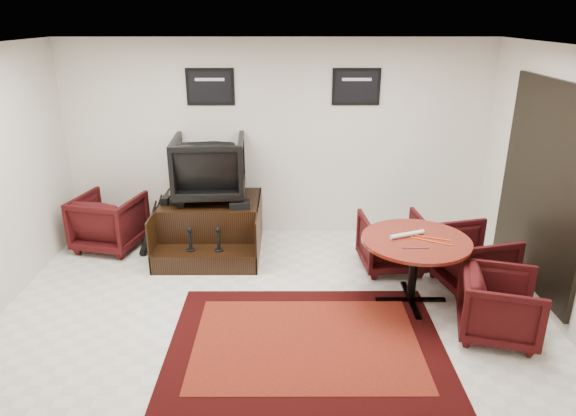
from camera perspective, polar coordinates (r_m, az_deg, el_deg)
The scene contains 16 objects.
ground at distance 5.60m, azimuth -1.67°, elevation -12.69°, with size 6.00×6.00×0.00m, color white.
room_shell at distance 4.97m, azimuth 2.88°, elevation 5.59°, with size 6.02×5.02×2.81m.
area_rug at distance 5.30m, azimuth 2.04°, elevation -14.74°, with size 2.72×2.04×0.01m.
shine_podium at distance 7.18m, azimuth -8.53°, elevation -2.10°, with size 1.36×1.40×0.70m.
shine_chair at distance 7.03m, azimuth -8.74°, elevation 4.82°, with size 0.94×0.88×0.97m, color black.
shoes_pair at distance 7.08m, azimuth -12.84°, elevation 0.97°, with size 0.24×0.29×0.10m.
polish_kit at distance 6.74m, azimuth -5.40°, elevation 0.37°, with size 0.27×0.18×0.09m, color black.
umbrella_black at distance 7.10m, azimuth -15.15°, elevation -2.10°, with size 0.31×0.12×0.83m, color black, non-canonical shape.
umbrella_hooked at distance 7.34m, azimuth -14.57°, elevation -1.32°, with size 0.30×0.11×0.81m, color black, non-canonical shape.
armchair_side at distance 7.53m, azimuth -19.25°, elevation -1.15°, with size 0.82×0.77×0.85m, color black.
meeting_table at distance 5.83m, azimuth 13.97°, elevation -4.19°, with size 1.19×1.19×0.78m.
table_chair_back at distance 6.69m, azimuth 11.45°, elevation -3.43°, with size 0.76×0.71×0.78m, color black.
table_chair_window at distance 6.49m, azimuth 19.87°, elevation -5.02°, with size 0.78×0.73×0.80m, color black.
table_chair_corner at distance 5.63m, azimuth 22.53°, elevation -9.71°, with size 0.74×0.69×0.76m, color black.
paper_roll at distance 5.82m, azimuth 13.10°, elevation -2.89°, with size 0.05×0.05×0.42m, color silver.
table_clutter at distance 5.76m, azimuth 15.28°, elevation -3.53°, with size 0.56×0.36×0.01m.
Camera 1 is at (0.15, -4.67, 3.08)m, focal length 32.00 mm.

